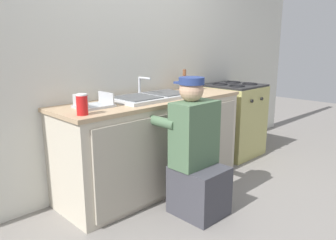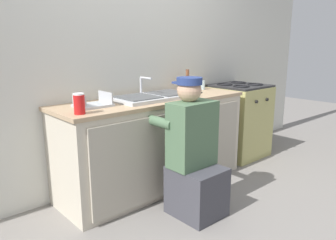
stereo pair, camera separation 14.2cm
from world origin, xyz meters
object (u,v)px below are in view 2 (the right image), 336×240
Objects in this scene: stove_range at (238,120)px; plumber_person at (194,159)px; water_glass at (202,85)px; soda_cup_red at (79,104)px; sink_double_basin at (153,96)px; dish_rack_tray at (93,104)px; vase_decorative at (187,83)px; cell_phone at (195,92)px.

plumber_person reaches higher than stove_range.
soda_cup_red is at bearing -170.18° from water_glass.
stove_range is at bearing -10.62° from water_glass.
dish_rack_tray is (-0.62, 0.01, 0.01)m from sink_double_basin.
dish_rack_tray is 2.80× the size of water_glass.
vase_decorative reaches higher than sink_double_basin.
sink_double_basin is 0.60m from vase_decorative.
sink_double_basin is 0.76m from plumber_person.
stove_range is at bearing -0.09° from sink_double_basin.
vase_decorative is 0.82× the size of dish_rack_tray.
stove_range is 0.92m from vase_decorative.
dish_rack_tray is at bearing -176.27° from water_glass.
dish_rack_tray is at bearing 179.15° from sink_double_basin.
sink_double_basin is 2.86× the size of dish_rack_tray.
dish_rack_tray is (-1.18, 0.02, 0.02)m from cell_phone.
vase_decorative is 2.30× the size of water_glass.
plumber_person is at bearing -31.77° from soda_cup_red.
plumber_person is 7.89× the size of cell_phone.
sink_double_basin is 0.79m from water_glass.
vase_decorative is at bearing 79.98° from cell_phone.
soda_cup_red is 1.52× the size of water_glass.
vase_decorative is 0.21m from water_glass.
stove_range is at bearing 23.49° from plumber_person.
dish_rack_tray is at bearing -174.17° from vase_decorative.
cell_phone is at bearing -154.21° from water_glass.
plumber_person reaches higher than dish_rack_tray.
dish_rack_tray is (-1.96, 0.01, 0.44)m from stove_range.
cell_phone is (0.55, -0.01, -0.01)m from sink_double_basin.
plumber_person is at bearing -51.24° from dish_rack_tray.
sink_double_basin is at bearing -167.16° from vase_decorative.
sink_double_basin is 5.71× the size of cell_phone.
vase_decorative is at bearing 12.84° from sink_double_basin.
stove_range is 2.01m from dish_rack_tray.
dish_rack_tray is 1.84× the size of soda_cup_red.
water_glass reaches higher than stove_range.
plumber_person is 1.24m from water_glass.
cell_phone is 0.26m from water_glass.
sink_double_basin reaches higher than water_glass.
sink_double_basin reaches higher than soda_cup_red.
stove_range is 2.24m from soda_cup_red.
water_glass is (0.90, 0.73, 0.45)m from plumber_person.
soda_cup_red is (-2.17, -0.18, 0.49)m from stove_range.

